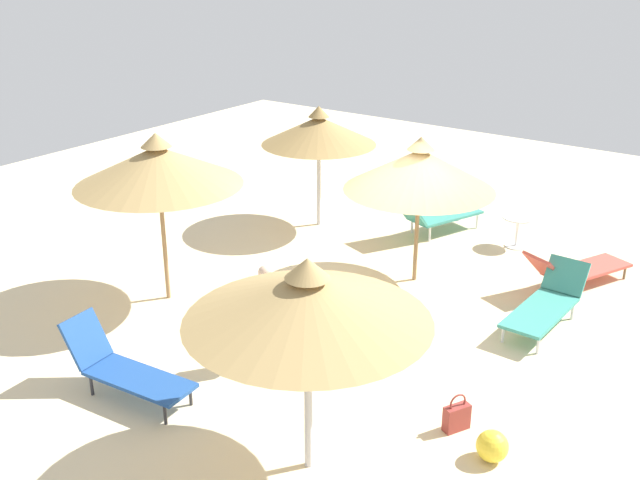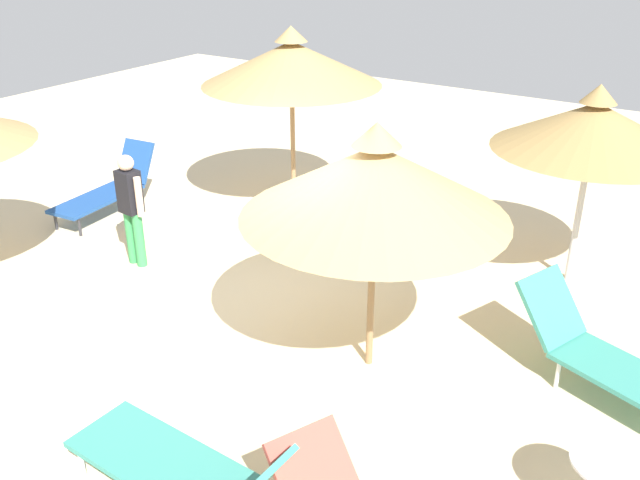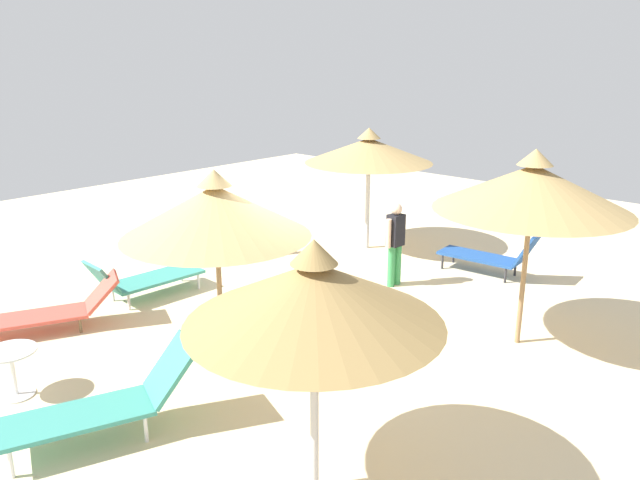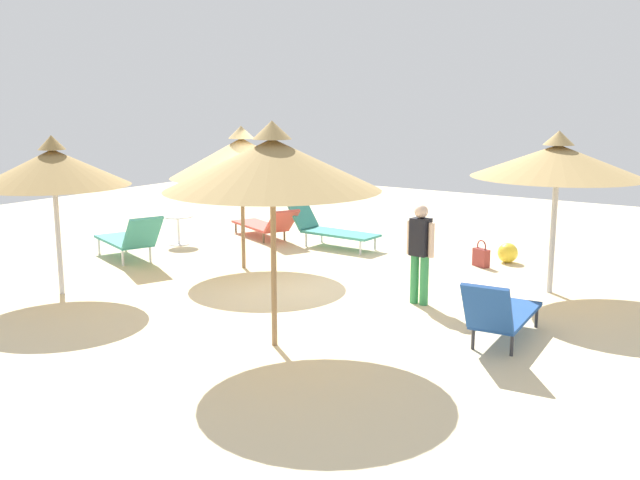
# 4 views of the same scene
# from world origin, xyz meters

# --- Properties ---
(ground) EXTENTS (24.00, 24.00, 0.10)m
(ground) POSITION_xyz_m (0.00, 0.00, -0.05)
(ground) COLOR beige
(parasol_umbrella_edge) EXTENTS (2.63, 2.63, 2.79)m
(parasol_umbrella_edge) POSITION_xyz_m (1.65, -2.74, 2.27)
(parasol_umbrella_edge) COLOR olive
(parasol_umbrella_edge) RESTS_ON ground
(parasol_umbrella_center) EXTENTS (2.53, 2.53, 2.55)m
(parasol_umbrella_center) POSITION_xyz_m (-1.35, 0.23, 1.99)
(parasol_umbrella_center) COLOR olive
(parasol_umbrella_center) RESTS_ON ground
(parasol_umbrella_far_left) EXTENTS (2.31, 2.31, 2.48)m
(parasol_umbrella_far_left) POSITION_xyz_m (-2.60, -2.72, 1.99)
(parasol_umbrella_far_left) COLOR #B2B2B7
(parasol_umbrella_far_left) RESTS_ON ground
(lounge_chair_front) EXTENTS (1.95, 0.72, 0.82)m
(lounge_chair_front) POSITION_xyz_m (-1.07, 2.67, 0.37)
(lounge_chair_front) COLOR teal
(lounge_chair_front) RESTS_ON ground
(lounge_chair_near_right) EXTENTS (0.72, 1.87, 0.94)m
(lounge_chair_near_right) POSITION_xyz_m (3.98, -1.11, 0.40)
(lounge_chair_near_right) COLOR #1E478C
(lounge_chair_near_right) RESTS_ON ground
(lounge_chair_far_right) EXTENTS (2.11, 1.30, 0.95)m
(lounge_chair_far_right) POSITION_xyz_m (-3.50, -0.53, 0.43)
(lounge_chair_far_right) COLOR teal
(lounge_chair_far_right) RESTS_ON ground
(person_standing_edge) EXTENTS (0.46, 0.24, 1.51)m
(person_standing_edge) POSITION_xyz_m (2.32, -0.06, 0.84)
(person_standing_edge) COLOR #338C4C
(person_standing_edge) RESTS_ON ground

